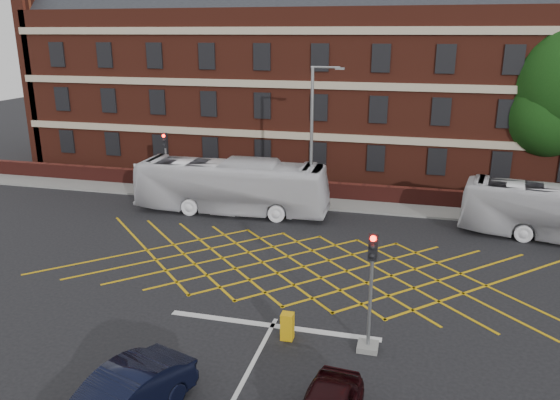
% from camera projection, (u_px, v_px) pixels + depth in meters
% --- Properties ---
extents(ground, '(120.00, 120.00, 0.00)m').
position_uv_depth(ground, '(294.00, 285.00, 23.42)').
color(ground, black).
rests_on(ground, ground).
extents(victorian_building, '(51.00, 12.17, 20.40)m').
position_uv_depth(victorian_building, '(363.00, 67.00, 41.40)').
color(victorian_building, '#582116').
rests_on(victorian_building, ground).
extents(boundary_wall, '(56.00, 0.50, 1.10)m').
position_uv_depth(boundary_wall, '(339.00, 191.00, 35.28)').
color(boundary_wall, '#4D1914').
rests_on(boundary_wall, ground).
extents(far_pavement, '(60.00, 3.00, 0.12)m').
position_uv_depth(far_pavement, '(337.00, 203.00, 34.50)').
color(far_pavement, slate).
rests_on(far_pavement, ground).
extents(box_junction_hatching, '(8.22, 8.22, 0.02)m').
position_uv_depth(box_junction_hatching, '(304.00, 267.00, 25.27)').
color(box_junction_hatching, '#CC990C').
rests_on(box_junction_hatching, ground).
extents(stop_line, '(8.00, 0.30, 0.02)m').
position_uv_depth(stop_line, '(273.00, 326.00, 20.18)').
color(stop_line, silver).
rests_on(stop_line, ground).
extents(bus_left, '(11.64, 3.01, 3.22)m').
position_uv_depth(bus_left, '(231.00, 186.00, 32.50)').
color(bus_left, silver).
rests_on(bus_left, ground).
extents(traffic_light_near, '(0.70, 0.70, 4.27)m').
position_uv_depth(traffic_light_near, '(370.00, 303.00, 18.16)').
color(traffic_light_near, slate).
rests_on(traffic_light_near, ground).
extents(traffic_light_far, '(0.70, 0.70, 4.27)m').
position_uv_depth(traffic_light_far, '(167.00, 171.00, 35.33)').
color(traffic_light_far, slate).
rests_on(traffic_light_far, ground).
extents(street_lamp, '(2.25, 1.00, 8.63)m').
position_uv_depth(street_lamp, '(312.00, 167.00, 31.46)').
color(street_lamp, slate).
rests_on(street_lamp, ground).
extents(direction_signs, '(1.10, 0.16, 2.20)m').
position_uv_depth(direction_signs, '(142.00, 175.00, 35.94)').
color(direction_signs, gray).
rests_on(direction_signs, ground).
extents(utility_cabinet, '(0.43, 0.39, 1.00)m').
position_uv_depth(utility_cabinet, '(287.00, 326.00, 19.18)').
color(utility_cabinet, '#D69D0C').
rests_on(utility_cabinet, ground).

